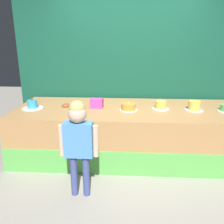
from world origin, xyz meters
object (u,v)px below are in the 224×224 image
Objects in this scene: donut at (66,105)px; cake_right at (194,106)px; child_figure at (78,137)px; pink_box at (97,103)px; cake_center at (161,105)px; cake_left at (128,107)px; cake_far_left at (32,105)px.

cake_right is (1.95, -0.07, 0.04)m from donut.
child_figure is 1.11m from pink_box.
cake_center reaches higher than cake_right.
donut is at bearing 177.85° from cake_right.
pink_box is 0.50m from cake_left.
cake_left is at bearing -176.38° from cake_right.
cake_right is at bearing 34.70° from child_figure.
pink_box is at bearing 167.81° from cake_left.
pink_box is (0.07, 1.10, 0.09)m from child_figure.
cake_right is at bearing 3.62° from cake_left.
child_figure is 8.42× the size of donut.
cake_far_left is (-0.98, -0.10, -0.02)m from pink_box.
cake_center reaches higher than donut.
donut is at bearing 110.40° from child_figure.
child_figure is at bearing -69.60° from donut.
cake_left is 0.50m from cake_center.
donut is 0.49× the size of cake_right.
child_figure is at bearing -47.79° from cake_far_left.
cake_far_left is 1.14× the size of cake_right.
child_figure is 1.35m from cake_far_left.
cake_left reaches higher than cake_right.
pink_box is at bearing 5.92° from cake_far_left.
pink_box is 0.98m from cake_center.
cake_left is 0.98× the size of cake_right.
cake_far_left is 1.46m from cake_left.
cake_center is (0.98, -0.01, -0.02)m from pink_box.
pink_box is 0.49m from donut.
donut is 1.95m from cake_right.
child_figure reaches higher than cake_right.
pink_box is 0.59× the size of cake_far_left.
donut is 0.51m from cake_far_left.
child_figure is at bearing -145.30° from cake_right.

